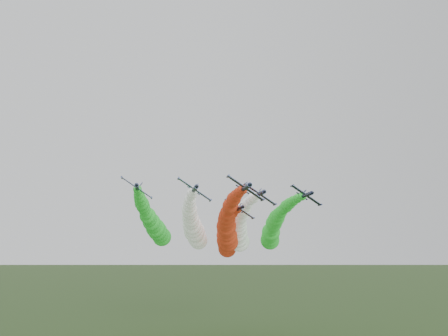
{
  "coord_description": "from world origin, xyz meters",
  "views": [
    {
      "loc": [
        -21.28,
        -100.51,
        32.2
      ],
      "look_at": [
        -3.81,
        4.73,
        52.41
      ],
      "focal_mm": 35.0,
      "sensor_mm": 36.0,
      "label": 1
    }
  ],
  "objects_px": {
    "jet_inner_left": "(194,228)",
    "jet_inner_right": "(240,230)",
    "jet_lead": "(228,229)",
    "jet_outer_right": "(273,229)",
    "jet_trail": "(226,238)",
    "jet_outer_left": "(154,225)"
  },
  "relations": [
    {
      "from": "jet_inner_left",
      "to": "jet_inner_right",
      "type": "distance_m",
      "value": 17.32
    },
    {
      "from": "jet_lead",
      "to": "jet_inner_right",
      "type": "distance_m",
      "value": 16.2
    },
    {
      "from": "jet_inner_left",
      "to": "jet_inner_right",
      "type": "height_order",
      "value": "jet_inner_left"
    },
    {
      "from": "jet_outer_right",
      "to": "jet_trail",
      "type": "distance_m",
      "value": 18.05
    },
    {
      "from": "jet_inner_left",
      "to": "jet_outer_right",
      "type": "xyz_separation_m",
      "value": [
        30.46,
        10.02,
        0.32
      ]
    },
    {
      "from": "jet_inner_right",
      "to": "jet_outer_left",
      "type": "bearing_deg",
      "value": 167.29
    },
    {
      "from": "jet_lead",
      "to": "jet_outer_left",
      "type": "xyz_separation_m",
      "value": [
        -23.11,
        21.44,
        2.13
      ]
    },
    {
      "from": "jet_inner_left",
      "to": "jet_outer_left",
      "type": "relative_size",
      "value": 1.0
    },
    {
      "from": "jet_lead",
      "to": "jet_trail",
      "type": "bearing_deg",
      "value": 81.4
    },
    {
      "from": "jet_lead",
      "to": "jet_outer_left",
      "type": "height_order",
      "value": "jet_outer_left"
    },
    {
      "from": "jet_outer_left",
      "to": "jet_trail",
      "type": "relative_size",
      "value": 1.0
    },
    {
      "from": "jet_inner_right",
      "to": "jet_outer_left",
      "type": "distance_m",
      "value": 30.73
    },
    {
      "from": "jet_inner_left",
      "to": "jet_outer_left",
      "type": "height_order",
      "value": "jet_outer_left"
    },
    {
      "from": "jet_inner_left",
      "to": "jet_outer_right",
      "type": "relative_size",
      "value": 0.99
    },
    {
      "from": "jet_lead",
      "to": "jet_outer_right",
      "type": "height_order",
      "value": "jet_outer_right"
    },
    {
      "from": "jet_outer_left",
      "to": "jet_trail",
      "type": "bearing_deg",
      "value": 9.65
    },
    {
      "from": "jet_lead",
      "to": "jet_outer_left",
      "type": "bearing_deg",
      "value": 137.14
    },
    {
      "from": "jet_inner_left",
      "to": "jet_inner_right",
      "type": "relative_size",
      "value": 0.99
    },
    {
      "from": "jet_lead",
      "to": "jet_inner_right",
      "type": "bearing_deg",
      "value": 65.1
    },
    {
      "from": "jet_outer_right",
      "to": "jet_trail",
      "type": "relative_size",
      "value": 1.0
    },
    {
      "from": "jet_lead",
      "to": "jet_trail",
      "type": "height_order",
      "value": "jet_lead"
    },
    {
      "from": "jet_lead",
      "to": "jet_trail",
      "type": "relative_size",
      "value": 1.0
    }
  ]
}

